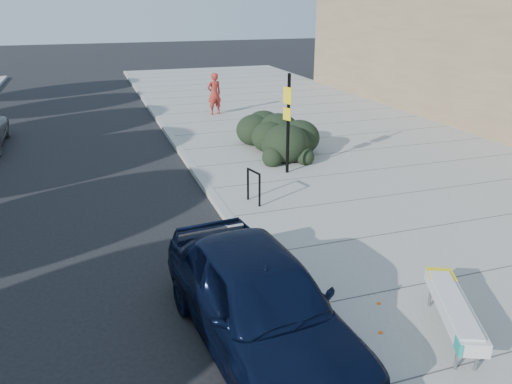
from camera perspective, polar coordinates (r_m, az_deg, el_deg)
The scene contains 9 objects.
ground at distance 10.17m, azimuth 0.05°, elevation -7.95°, with size 120.00×120.00×0.00m, color black.
sidewalk_near at distance 16.59m, azimuth 12.93°, elevation 3.45°, with size 11.20×50.00×0.15m, color gray.
curb_near at distance 14.55m, azimuth -6.30°, elevation 1.43°, with size 0.22×50.00×0.17m, color #9E9E99.
bench at distance 8.19m, azimuth 21.67°, elevation -12.23°, with size 1.20×2.01×0.61m.
bike_rack at distance 12.43m, azimuth -0.27°, elevation 0.98°, with size 0.19×0.58×0.86m.
sign_post at distance 14.45m, azimuth 3.67°, elevation 8.39°, with size 0.16×0.32×2.91m.
hedge at distance 17.07m, azimuth 2.70°, elevation 7.15°, with size 1.87×3.74×1.40m, color black.
sedan_navy at distance 7.53m, azimuth 0.36°, elevation -12.27°, with size 1.86×4.63×1.58m, color black.
pedestrian at distance 22.74m, azimuth -4.79°, elevation 11.14°, with size 0.67×0.44×1.84m, color maroon.
Camera 1 is at (-2.87, -8.43, 4.91)m, focal length 35.00 mm.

